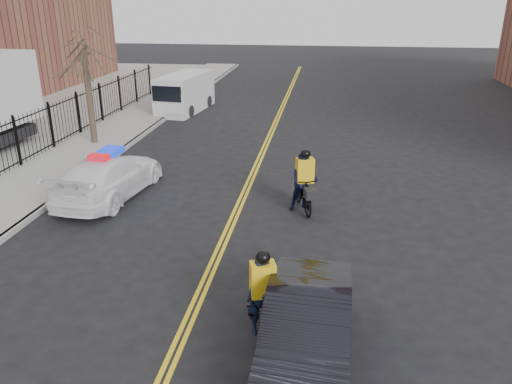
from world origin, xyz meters
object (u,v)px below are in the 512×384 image
at_px(cyclist_near, 263,305).
at_px(cyclist_far, 304,187).
at_px(dark_sedan, 306,333).
at_px(cargo_van, 184,94).
at_px(police_cruiser, 109,176).

distance_m(cyclist_near, cyclist_far, 6.22).
distance_m(dark_sedan, cargo_van, 22.04).
bearing_deg(cyclist_far, police_cruiser, 160.52).
xyz_separation_m(police_cruiser, cyclist_near, (5.93, -6.45, -0.09)).
xyz_separation_m(police_cruiser, cargo_van, (-1.15, 13.23, 0.30)).
relative_size(cyclist_near, cyclist_far, 0.96).
height_order(police_cruiser, cargo_van, cargo_van).
relative_size(dark_sedan, cyclist_far, 2.14).
distance_m(police_cruiser, cargo_van, 13.29).
relative_size(dark_sedan, cyclist_near, 2.22).
bearing_deg(police_cruiser, cargo_van, -79.06).
bearing_deg(cyclist_near, cargo_van, 92.14).
relative_size(police_cruiser, dark_sedan, 1.17).
height_order(cargo_van, cyclist_far, cargo_van).
xyz_separation_m(dark_sedan, cyclist_near, (-0.88, 0.86, -0.09)).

